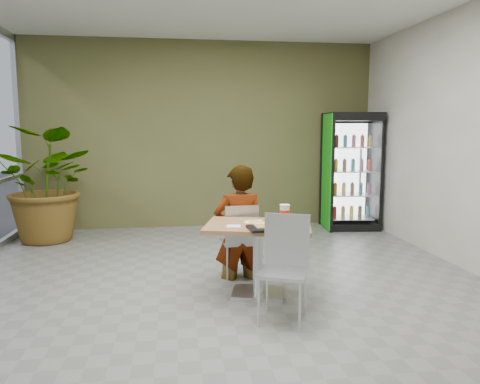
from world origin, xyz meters
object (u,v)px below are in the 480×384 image
Objects in this scene: dining_table at (258,245)px; seated_woman at (239,235)px; chair_near at (285,258)px; potted_plant at (50,184)px; beverage_fridge at (352,171)px; chair_far at (240,235)px; soda_cup at (285,214)px; cafeteria_tray at (270,228)px.

dining_table is 0.75× the size of seated_woman.
chair_near is at bearing -76.27° from dining_table.
potted_plant is (-2.70, 2.79, 0.34)m from dining_table.
beverage_fridge is (2.29, 2.43, 0.49)m from seated_woman.
chair_far is 4.64× the size of soda_cup.
seated_woman is 0.77m from soda_cup.
beverage_fridge is at bearing 83.85° from chair_near.
seated_woman is (-0.11, 0.62, -0.03)m from dining_table.
dining_table is at bearing 104.17° from cafeteria_tray.
dining_table is 3.78m from beverage_fridge.
seated_woman is at bearing 124.34° from soda_cup.
soda_cup is 0.09× the size of beverage_fridge.
potted_plant is at bearing 132.18° from cafeteria_tray.
potted_plant reaches higher than cafeteria_tray.
chair_far is 0.74m from soda_cup.
dining_table is at bearing 96.01° from chair_far.
dining_table is 3.90m from potted_plant.
chair_far reaches higher than cafeteria_tray.
chair_near is 4.42m from potted_plant.
seated_woman is 3.40m from potted_plant.
potted_plant is (-2.84, 3.37, 0.32)m from chair_near.
soda_cup is (0.29, 0.05, 0.30)m from dining_table.
seated_woman is at bearing 124.91° from chair_near.
seated_woman is at bearing 100.99° from cafeteria_tray.
cafeteria_tray is (0.06, -0.26, 0.22)m from dining_table.
chair_far is at bearing 94.57° from seated_woman.
beverage_fridge is (2.18, 3.05, 0.45)m from dining_table.
chair_far is (-0.10, 0.58, -0.03)m from dining_table.
potted_plant reaches higher than seated_woman.
soda_cup is (0.39, -0.53, 0.33)m from chair_far.
potted_plant is (-2.60, 2.21, 0.37)m from chair_far.
beverage_fridge reaches higher than soda_cup.
beverage_fridge is at bearing -136.53° from chair_far.
beverage_fridge is (1.90, 3.00, 0.15)m from soda_cup.
seated_woman is at bearing 99.65° from dining_table.
chair_far reaches higher than dining_table.
beverage_fridge reaches higher than seated_woman.
beverage_fridge reaches higher than dining_table.
cafeteria_tray is 0.21× the size of beverage_fridge.
dining_table is 0.61× the size of beverage_fridge.
potted_plant is at bearing 153.41° from chair_near.
chair_near reaches higher than chair_far.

